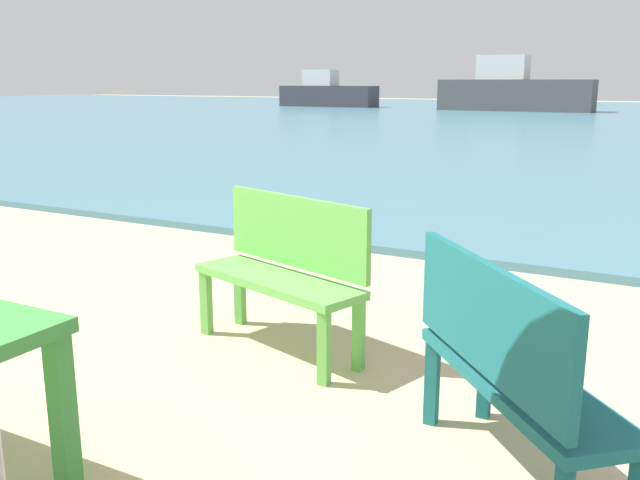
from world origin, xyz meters
TOP-DOWN VIEW (x-y plane):
  - bench_teal_center at (0.97, 1.68)m, footprint 1.07×1.13m
  - bench_green_left at (-0.58, 2.55)m, footprint 1.25×0.70m
  - boat_sailboat at (-6.96, 36.21)m, footprint 7.81×2.13m
  - boat_ferry at (-18.31, 36.87)m, footprint 6.01×1.64m

SIDE VIEW (x-z plane):
  - bench_teal_center at x=0.97m, z-range 0.07..1.02m
  - bench_green_left at x=-0.58m, z-range 0.07..1.02m
  - boat_ferry at x=-18.31m, z-range -0.23..1.96m
  - boat_sailboat at x=-6.96m, z-range -0.32..2.52m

